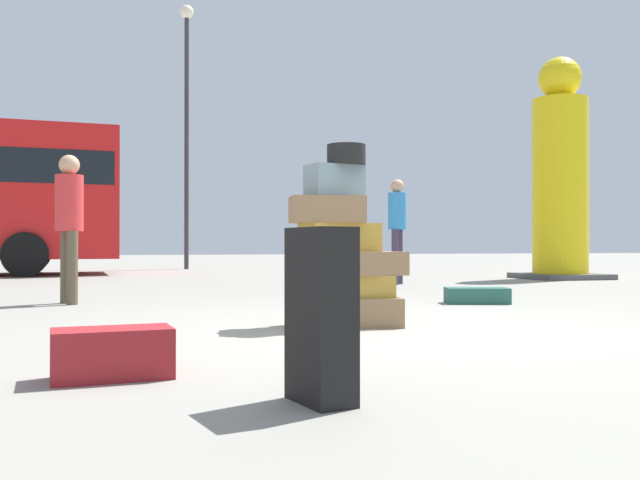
{
  "coord_description": "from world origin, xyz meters",
  "views": [
    {
      "loc": [
        -1.82,
        -4.95,
        0.65
      ],
      "look_at": [
        -0.07,
        1.18,
        0.69
      ],
      "focal_mm": 39.06,
      "sensor_mm": 36.0,
      "label": 1
    }
  ],
  "objects_px": {
    "suitcase_maroon_right_side": "(112,353)",
    "lamp_post": "(187,100)",
    "suitcase_teal_upright_blue": "(477,296)",
    "suitcase_black_foreground_far": "(321,315)",
    "yellow_dummy_statue": "(560,180)",
    "person_bearded_onlooker": "(69,215)",
    "suitcase_tower": "(344,256)",
    "person_tourist_with_camera": "(397,221)"
  },
  "relations": [
    {
      "from": "suitcase_maroon_right_side",
      "to": "lamp_post",
      "type": "distance_m",
      "value": 15.87
    },
    {
      "from": "suitcase_teal_upright_blue",
      "to": "suitcase_black_foreground_far",
      "type": "distance_m",
      "value": 5.12
    },
    {
      "from": "suitcase_teal_upright_blue",
      "to": "yellow_dummy_statue",
      "type": "relative_size",
      "value": 0.16
    },
    {
      "from": "suitcase_teal_upright_blue",
      "to": "person_bearded_onlooker",
      "type": "relative_size",
      "value": 0.42
    },
    {
      "from": "person_bearded_onlooker",
      "to": "suitcase_maroon_right_side",
      "type": "bearing_deg",
      "value": -14.43
    },
    {
      "from": "suitcase_tower",
      "to": "suitcase_black_foreground_far",
      "type": "bearing_deg",
      "value": -109.94
    },
    {
      "from": "suitcase_black_foreground_far",
      "to": "person_tourist_with_camera",
      "type": "xyz_separation_m",
      "value": [
        3.55,
        7.83,
        0.67
      ]
    },
    {
      "from": "suitcase_teal_upright_blue",
      "to": "lamp_post",
      "type": "xyz_separation_m",
      "value": [
        -2.11,
        11.78,
        4.4
      ]
    },
    {
      "from": "person_bearded_onlooker",
      "to": "suitcase_teal_upright_blue",
      "type": "bearing_deg",
      "value": 54.15
    },
    {
      "from": "suitcase_teal_upright_blue",
      "to": "suitcase_maroon_right_side",
      "type": "height_order",
      "value": "suitcase_maroon_right_side"
    },
    {
      "from": "suitcase_maroon_right_side",
      "to": "person_bearded_onlooker",
      "type": "height_order",
      "value": "person_bearded_onlooker"
    },
    {
      "from": "suitcase_black_foreground_far",
      "to": "suitcase_maroon_right_side",
      "type": "relative_size",
      "value": 1.28
    },
    {
      "from": "suitcase_teal_upright_blue",
      "to": "suitcase_black_foreground_far",
      "type": "relative_size",
      "value": 0.95
    },
    {
      "from": "suitcase_tower",
      "to": "person_tourist_with_camera",
      "type": "bearing_deg",
      "value": 63.61
    },
    {
      "from": "suitcase_maroon_right_side",
      "to": "yellow_dummy_statue",
      "type": "distance_m",
      "value": 11.46
    },
    {
      "from": "suitcase_maroon_right_side",
      "to": "person_bearded_onlooker",
      "type": "bearing_deg",
      "value": 90.7
    },
    {
      "from": "suitcase_maroon_right_side",
      "to": "suitcase_teal_upright_blue",
      "type": "bearing_deg",
      "value": 35.86
    },
    {
      "from": "suitcase_tower",
      "to": "person_bearded_onlooker",
      "type": "distance_m",
      "value": 3.59
    },
    {
      "from": "suitcase_tower",
      "to": "person_bearded_onlooker",
      "type": "bearing_deg",
      "value": 129.49
    },
    {
      "from": "suitcase_teal_upright_blue",
      "to": "yellow_dummy_statue",
      "type": "xyz_separation_m",
      "value": [
        4.26,
        4.56,
        1.79
      ]
    },
    {
      "from": "suitcase_tower",
      "to": "suitcase_black_foreground_far",
      "type": "height_order",
      "value": "suitcase_tower"
    },
    {
      "from": "suitcase_maroon_right_side",
      "to": "lamp_post",
      "type": "relative_size",
      "value": 0.08
    },
    {
      "from": "person_bearded_onlooker",
      "to": "lamp_post",
      "type": "height_order",
      "value": "lamp_post"
    },
    {
      "from": "suitcase_teal_upright_blue",
      "to": "suitcase_maroon_right_side",
      "type": "xyz_separation_m",
      "value": [
        -3.81,
        -3.38,
        0.03
      ]
    },
    {
      "from": "yellow_dummy_statue",
      "to": "suitcase_maroon_right_side",
      "type": "bearing_deg",
      "value": -135.46
    },
    {
      "from": "person_bearded_onlooker",
      "to": "yellow_dummy_statue",
      "type": "bearing_deg",
      "value": 90.82
    },
    {
      "from": "suitcase_black_foreground_far",
      "to": "person_bearded_onlooker",
      "type": "distance_m",
      "value": 5.51
    },
    {
      "from": "suitcase_black_foreground_far",
      "to": "yellow_dummy_statue",
      "type": "bearing_deg",
      "value": 37.75
    },
    {
      "from": "suitcase_black_foreground_far",
      "to": "yellow_dummy_statue",
      "type": "xyz_separation_m",
      "value": [
        7.24,
        8.72,
        1.52
      ]
    },
    {
      "from": "suitcase_maroon_right_side",
      "to": "person_tourist_with_camera",
      "type": "bearing_deg",
      "value": 52.51
    },
    {
      "from": "suitcase_maroon_right_side",
      "to": "lamp_post",
      "type": "xyz_separation_m",
      "value": [
        1.69,
        15.16,
        4.36
      ]
    },
    {
      "from": "yellow_dummy_statue",
      "to": "person_bearded_onlooker",
      "type": "bearing_deg",
      "value": -158.34
    },
    {
      "from": "suitcase_teal_upright_blue",
      "to": "yellow_dummy_statue",
      "type": "bearing_deg",
      "value": 64.3
    },
    {
      "from": "person_bearded_onlooker",
      "to": "lamp_post",
      "type": "xyz_separation_m",
      "value": [
        2.2,
        10.62,
        3.52
      ]
    },
    {
      "from": "suitcase_tower",
      "to": "person_tourist_with_camera",
      "type": "xyz_separation_m",
      "value": [
        2.62,
        5.27,
        0.48
      ]
    },
    {
      "from": "suitcase_tower",
      "to": "suitcase_teal_upright_blue",
      "type": "distance_m",
      "value": 2.64
    },
    {
      "from": "suitcase_tower",
      "to": "yellow_dummy_statue",
      "type": "bearing_deg",
      "value": 44.28
    },
    {
      "from": "suitcase_tower",
      "to": "yellow_dummy_statue",
      "type": "relative_size",
      "value": 0.34
    },
    {
      "from": "suitcase_tower",
      "to": "person_bearded_onlooker",
      "type": "xyz_separation_m",
      "value": [
        -2.27,
        2.75,
        0.42
      ]
    },
    {
      "from": "yellow_dummy_statue",
      "to": "suitcase_black_foreground_far",
      "type": "bearing_deg",
      "value": -129.72
    },
    {
      "from": "yellow_dummy_statue",
      "to": "lamp_post",
      "type": "xyz_separation_m",
      "value": [
        -6.38,
        7.22,
        2.61
      ]
    },
    {
      "from": "person_tourist_with_camera",
      "to": "suitcase_black_foreground_far",
      "type": "bearing_deg",
      "value": 14.65
    }
  ]
}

